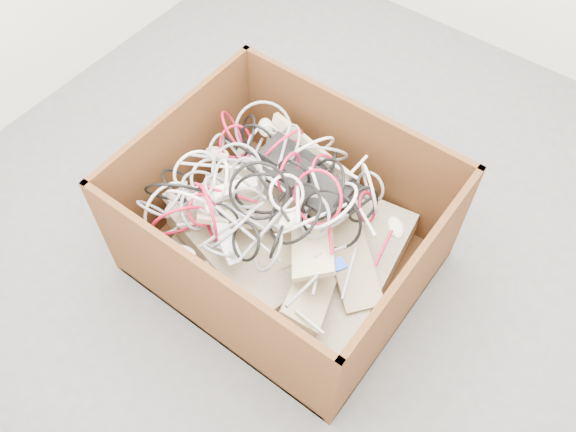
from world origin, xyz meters
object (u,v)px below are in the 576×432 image
Objects in this scene: cardboard_box at (282,239)px; vga_plug at (339,264)px; power_strip_right at (222,231)px; power_strip_left at (224,192)px.

vga_plug is (0.30, -0.07, 0.21)m from cardboard_box.
cardboard_box reaches higher than power_strip_right.
power_strip_right is at bearing -133.64° from vga_plug.
cardboard_box is 23.76× the size of vga_plug.
vga_plug is (0.42, 0.13, 0.02)m from power_strip_right.
vga_plug is at bearing -13.37° from cardboard_box.
vga_plug is at bearing -45.38° from power_strip_left.
power_strip_left reaches higher than vga_plug.
cardboard_box reaches higher than power_strip_left.
power_strip_right reaches higher than vga_plug.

